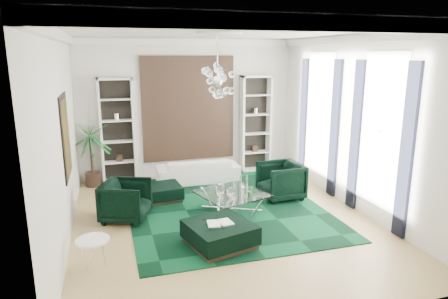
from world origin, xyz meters
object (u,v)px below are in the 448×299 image
object	(u,v)px
sofa	(198,170)
side_table	(94,255)
armchair_left	(126,201)
ottoman_side	(163,193)
palm	(91,145)
coffee_table	(232,203)
armchair_right	(281,181)
ottoman_front	(220,235)

from	to	relation	value
sofa	side_table	world-z (taller)	sofa
side_table	sofa	bearing A→B (deg)	56.70
sofa	armchair_left	bearing A→B (deg)	47.52
ottoman_side	palm	distance (m)	2.44
sofa	side_table	bearing A→B (deg)	58.01
armchair_left	side_table	xyz separation A→B (m)	(-0.61, -1.90, -0.16)
palm	ottoman_side	bearing A→B (deg)	-44.30
coffee_table	armchair_right	bearing A→B (deg)	20.24
armchair_right	ottoman_side	size ratio (longest dim) A/B	1.18
ottoman_side	armchair_right	bearing A→B (deg)	-14.10
side_table	armchair_left	bearing A→B (deg)	72.07
ottoman_side	ottoman_front	bearing A→B (deg)	-76.28
ottoman_side	ottoman_front	world-z (taller)	ottoman_front
coffee_table	ottoman_front	size ratio (longest dim) A/B	1.20
side_table	palm	bearing A→B (deg)	91.29
ottoman_side	sofa	bearing A→B (deg)	45.94
armchair_right	palm	xyz separation A→B (m)	(-4.33, 2.26, 0.66)
armchair_right	coffee_table	xyz separation A→B (m)	(-1.39, -0.51, -0.22)
ottoman_side	palm	bearing A→B (deg)	135.70
armchair_right	sofa	bearing A→B (deg)	-140.52
side_table	palm	distance (m)	4.50
sofa	armchair_left	distance (m)	2.90
armchair_left	ottoman_side	xyz separation A→B (m)	(0.90, 0.95, -0.24)
sofa	ottoman_front	size ratio (longest dim) A/B	2.04
ottoman_front	side_table	distance (m)	2.17
armchair_left	side_table	bearing A→B (deg)	-176.03
armchair_left	coffee_table	xyz separation A→B (m)	(2.23, -0.25, -0.20)
ottoman_front	sofa	bearing A→B (deg)	83.03
sofa	side_table	size ratio (longest dim) A/B	4.15
sofa	armchair_right	bearing A→B (deg)	132.76
ottoman_side	ottoman_front	size ratio (longest dim) A/B	0.76
armchair_left	ottoman_front	size ratio (longest dim) A/B	0.85
sofa	ottoman_side	size ratio (longest dim) A/B	2.71
ottoman_front	side_table	world-z (taller)	side_table
sofa	coffee_table	xyz separation A→B (m)	(0.22, -2.34, -0.10)
armchair_right	side_table	distance (m)	4.76
coffee_table	palm	world-z (taller)	palm
armchair_left	ottoman_side	size ratio (longest dim) A/B	1.13
sofa	armchair_right	world-z (taller)	armchair_right
armchair_right	side_table	size ratio (longest dim) A/B	1.81
coffee_table	palm	distance (m)	4.14
armchair_left	ottoman_front	bearing A→B (deg)	-115.61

